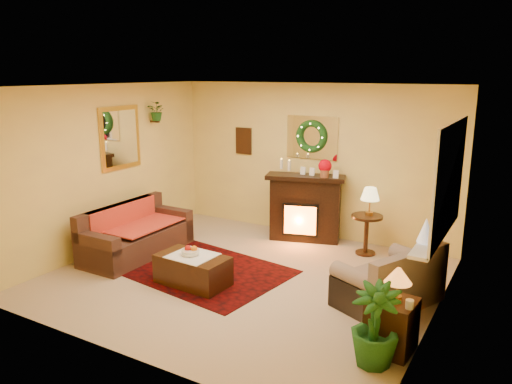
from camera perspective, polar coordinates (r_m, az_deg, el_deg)
The scene contains 31 objects.
floor at distance 7.01m, azimuth -1.46°, elevation -9.77°, with size 5.00×5.00×0.00m, color beige.
ceiling at distance 6.44m, azimuth -1.60°, elevation 12.00°, with size 5.00×5.00×0.00m, color white.
wall_back at distance 8.56m, azimuth 6.40°, elevation 3.57°, with size 5.00×5.00×0.00m, color #EFD88C.
wall_front at distance 4.90m, azimuth -15.48°, elevation -4.51°, with size 5.00×5.00×0.00m, color #EFD88C.
wall_left at distance 8.17m, azimuth -16.66°, elevation 2.60°, with size 4.50×4.50×0.00m, color #EFD88C.
wall_right at distance 5.74m, azimuth 20.27°, elevation -2.21°, with size 4.50×4.50×0.00m, color #EFD88C.
area_rug at distance 7.26m, azimuth -5.87°, elevation -8.94°, with size 2.25×1.69×0.01m, color #591908.
sofa at distance 7.92m, azimuth -13.46°, elevation -4.03°, with size 0.80×1.81×0.78m, color #51391F.
red_throw at distance 8.07m, azimuth -12.79°, elevation -3.48°, with size 0.84×1.37×0.02m, color red.
fireplace at distance 8.39m, azimuth 5.65°, elevation -1.87°, with size 1.15×0.36×1.05m, color black.
poinsettia at distance 8.11m, azimuth 7.89°, elevation 2.96°, with size 0.21×0.21×0.21m, color red.
mantel_candle_a at distance 8.44m, azimuth 2.93°, elevation 3.21°, with size 0.05×0.05×0.16m, color white.
mantel_candle_b at distance 8.30m, azimuth 3.82°, elevation 3.03°, with size 0.06×0.06×0.17m, color white.
mantel_mirror at distance 8.48m, azimuth 6.42°, elevation 6.21°, with size 0.92×0.02×0.72m, color white.
wreath at distance 8.44m, azimuth 6.31°, elevation 6.32°, with size 0.55×0.55×0.11m, color #194719.
wall_art at distance 9.12m, azimuth -1.42°, elevation 5.86°, with size 0.32×0.03×0.48m, color #381E11.
gold_mirror at distance 8.29m, azimuth -15.27°, elevation 6.00°, with size 0.03×0.84×1.00m, color gold.
hanging_plant at distance 8.71m, azimuth -11.19°, elevation 8.03°, with size 0.33×0.28×0.36m, color #194719.
loveseat at distance 6.35m, azimuth 14.94°, elevation -8.69°, with size 0.75×1.29×0.75m, color #817357.
window_frame at distance 6.22m, azimuth 21.23°, elevation 1.25°, with size 0.03×1.86×1.36m, color white.
window_glass at distance 6.22m, azimuth 21.10°, elevation 1.27°, with size 0.02×1.70×1.22m, color black.
window_sill at distance 6.40m, azimuth 19.79°, elevation -4.59°, with size 0.22×1.86×0.04m, color white.
mini_tree at distance 5.96m, azimuth 18.84°, elevation -4.14°, with size 0.19×0.19×0.28m, color white.
sill_plant at distance 7.00m, azimuth 20.93°, elevation -1.32°, with size 0.27×0.21×0.48m, color #1D3B16.
side_table_round at distance 7.95m, azimuth 12.48°, elevation -4.71°, with size 0.48×0.48×0.63m, color #34160E.
lamp_cream at distance 7.82m, azimuth 12.89°, elevation -0.80°, with size 0.29×0.29×0.44m, color #E4D282.
end_table_square at distance 5.42m, azimuth 15.20°, elevation -14.52°, with size 0.45×0.45×0.55m, color #542B1D.
lamp_tiffany at distance 5.21m, azimuth 15.90°, elevation -9.96°, with size 0.27×0.27×0.40m, color orange.
coffee_table at distance 6.78m, azimuth -7.23°, elevation -8.79°, with size 0.96×0.53×0.40m, color #553719.
fruit_bowl at distance 6.72m, azimuth -7.51°, elevation -6.81°, with size 0.24×0.24×0.05m, color silver.
floor_palm at distance 5.06m, azimuth 13.44°, elevation -14.24°, with size 1.40×1.40×2.49m, color black.
Camera 1 is at (3.38, -5.48, 2.78)m, focal length 35.00 mm.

